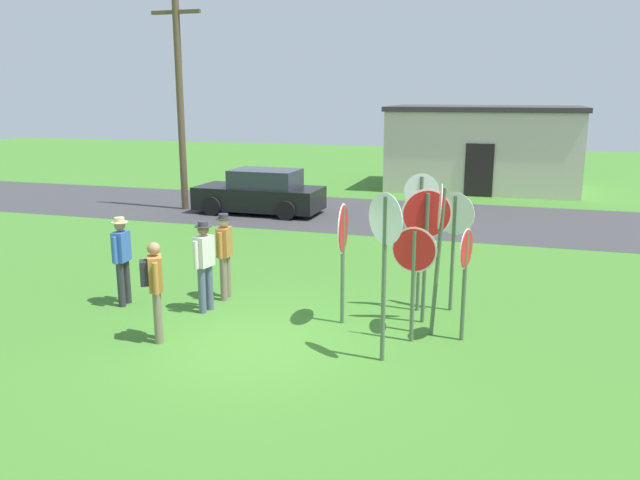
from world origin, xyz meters
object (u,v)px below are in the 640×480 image
at_px(utility_pole, 180,100).
at_px(person_on_left, 155,284).
at_px(stop_sign_rear_left, 343,242).
at_px(stop_sign_low_front, 385,247).
at_px(parked_car_on_street, 261,193).
at_px(stop_sign_rear_right, 439,233).
at_px(stop_sign_leaning_right, 465,266).
at_px(stop_sign_center_cluster, 414,265).
at_px(stop_sign_far_back, 454,230).
at_px(stop_sign_nearest, 426,231).
at_px(person_near_signs, 122,256).
at_px(stop_sign_tallest, 420,221).
at_px(person_holding_notes, 205,261).
at_px(person_in_blue, 225,251).

distance_m(utility_pole, person_on_left, 12.85).
relative_size(stop_sign_rear_left, stop_sign_low_front, 0.83).
height_order(parked_car_on_street, stop_sign_rear_right, stop_sign_rear_right).
distance_m(parked_car_on_street, stop_sign_low_front, 12.76).
bearing_deg(stop_sign_leaning_right, stop_sign_center_cluster, -159.75).
relative_size(stop_sign_rear_right, stop_sign_far_back, 1.15).
bearing_deg(stop_sign_nearest, stop_sign_leaning_right, -39.56).
bearing_deg(stop_sign_leaning_right, stop_sign_nearest, 140.44).
height_order(stop_sign_center_cluster, stop_sign_rear_right, stop_sign_rear_right).
height_order(stop_sign_center_cluster, stop_sign_low_front, stop_sign_low_front).
height_order(stop_sign_rear_left, person_on_left, stop_sign_rear_left).
bearing_deg(person_near_signs, stop_sign_nearest, 6.79).
xyz_separation_m(stop_sign_nearest, person_on_left, (-4.12, -2.14, -0.71)).
distance_m(stop_sign_low_front, stop_sign_tallest, 2.48).
height_order(utility_pole, person_holding_notes, utility_pole).
distance_m(parked_car_on_street, stop_sign_leaning_right, 12.35).
bearing_deg(stop_sign_far_back, stop_sign_leaning_right, -77.18).
bearing_deg(stop_sign_center_cluster, stop_sign_far_back, 75.24).
bearing_deg(utility_pole, stop_sign_rear_left, -48.56).
bearing_deg(stop_sign_leaning_right, person_in_blue, 169.79).
xyz_separation_m(parked_car_on_street, stop_sign_center_cluster, (6.80, -10.01, 0.63)).
xyz_separation_m(stop_sign_tallest, person_holding_notes, (-3.82, -1.22, -0.75)).
distance_m(stop_sign_center_cluster, stop_sign_far_back, 1.85).
bearing_deg(person_in_blue, stop_sign_rear_left, -14.11).
bearing_deg(person_holding_notes, utility_pole, 120.80).
bearing_deg(stop_sign_rear_left, stop_sign_rear_right, -3.11).
xyz_separation_m(stop_sign_nearest, stop_sign_tallest, (-0.20, 0.66, 0.04)).
height_order(stop_sign_center_cluster, person_holding_notes, stop_sign_center_cluster).
xyz_separation_m(parked_car_on_street, stop_sign_tallest, (6.66, -8.45, 1.04)).
xyz_separation_m(parked_car_on_street, stop_sign_rear_right, (7.14, -9.61, 1.09)).
distance_m(stop_sign_rear_left, person_near_signs, 4.37).
bearing_deg(parked_car_on_street, stop_sign_low_front, -59.28).
relative_size(stop_sign_tallest, person_near_signs, 1.50).
height_order(stop_sign_tallest, person_in_blue, stop_sign_tallest).
relative_size(stop_sign_far_back, person_holding_notes, 1.31).
height_order(parked_car_on_street, stop_sign_center_cluster, stop_sign_center_cluster).
relative_size(stop_sign_center_cluster, person_near_signs, 1.12).
bearing_deg(person_near_signs, person_in_blue, 28.11).
relative_size(stop_sign_rear_left, stop_sign_rear_right, 0.84).
height_order(parked_car_on_street, person_on_left, person_on_left).
bearing_deg(person_on_left, person_holding_notes, 86.49).
bearing_deg(person_holding_notes, stop_sign_far_back, 17.83).
distance_m(stop_sign_rear_right, stop_sign_nearest, 0.58).
height_order(stop_sign_rear_left, stop_sign_far_back, stop_sign_far_back).
bearing_deg(stop_sign_leaning_right, stop_sign_rear_right, 166.91).
bearing_deg(stop_sign_rear_left, stop_sign_far_back, 35.52).
relative_size(stop_sign_center_cluster, person_holding_notes, 1.12).
distance_m(stop_sign_rear_left, stop_sign_rear_right, 1.69).
bearing_deg(stop_sign_nearest, stop_sign_rear_right, -61.00).
bearing_deg(stop_sign_rear_right, utility_pole, 136.36).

